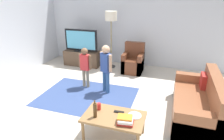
{
  "coord_description": "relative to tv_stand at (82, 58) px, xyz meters",
  "views": [
    {
      "loc": [
        1.28,
        -3.35,
        2.29
      ],
      "look_at": [
        0.0,
        0.6,
        0.65
      ],
      "focal_mm": 31.43,
      "sensor_mm": 36.0,
      "label": 1
    }
  ],
  "objects": [
    {
      "name": "tv_remote",
      "position": [
        2.13,
        -2.95,
        0.19
      ],
      "size": [
        0.17,
        0.06,
        0.02
      ],
      "primitive_type": "cube",
      "rotation": [
        0.0,
        0.0,
        0.06
      ],
      "color": "black",
      "rests_on": "coffee_table"
    },
    {
      "name": "tv_stand",
      "position": [
        0.0,
        0.0,
        0.0
      ],
      "size": [
        1.2,
        0.44,
        0.5
      ],
      "color": "#4C3828",
      "rests_on": "ground"
    },
    {
      "name": "plate",
      "position": [
        2.4,
        -2.97,
        0.18
      ],
      "size": [
        0.22,
        0.22,
        0.02
      ],
      "color": "white",
      "rests_on": "coffee_table"
    },
    {
      "name": "tv",
      "position": [
        0.0,
        -0.02,
        0.6
      ],
      "size": [
        1.1,
        0.28,
        0.71
      ],
      "color": "black",
      "rests_on": "tv_stand"
    },
    {
      "name": "soda_can",
      "position": [
        1.78,
        -2.97,
        0.24
      ],
      "size": [
        0.07,
        0.07,
        0.12
      ],
      "primitive_type": "cylinder",
      "color": "red",
      "rests_on": "coffee_table"
    },
    {
      "name": "wall_back",
      "position": [
        1.6,
        0.7,
        1.11
      ],
      "size": [
        6.0,
        0.12,
        2.7
      ],
      "primitive_type": "cube",
      "color": "silver",
      "rests_on": "ground"
    },
    {
      "name": "couch",
      "position": [
        3.48,
        -2.05,
        0.05
      ],
      "size": [
        0.8,
        1.8,
        0.86
      ],
      "color": "brown",
      "rests_on": "ground"
    },
    {
      "name": "book_stack",
      "position": [
        2.3,
        -3.2,
        0.23
      ],
      "size": [
        0.27,
        0.23,
        0.11
      ],
      "color": "red",
      "rests_on": "coffee_table"
    },
    {
      "name": "coffee_table",
      "position": [
        2.08,
        -3.07,
        0.13
      ],
      "size": [
        1.0,
        0.6,
        0.42
      ],
      "color": "olive",
      "rests_on": "ground"
    },
    {
      "name": "child_center",
      "position": [
        1.41,
        -1.58,
        0.47
      ],
      "size": [
        0.35,
        0.25,
        1.18
      ],
      "color": "#33598C",
      "rests_on": "ground"
    },
    {
      "name": "floor_lamp",
      "position": [
        0.97,
        0.15,
        1.3
      ],
      "size": [
        0.36,
        0.36,
        1.78
      ],
      "color": "#262626",
      "rests_on": "ground"
    },
    {
      "name": "area_rug",
      "position": [
        1.06,
        -1.94,
        -0.24
      ],
      "size": [
        2.2,
        1.6,
        0.01
      ],
      "primitive_type": "cube",
      "color": "#33477A",
      "rests_on": "ground"
    },
    {
      "name": "ground",
      "position": [
        1.6,
        -2.3,
        -0.24
      ],
      "size": [
        7.8,
        7.8,
        0.0
      ],
      "primitive_type": "plane",
      "color": "beige"
    },
    {
      "name": "armchair",
      "position": [
        1.75,
        -0.04,
        0.05
      ],
      "size": [
        0.6,
        0.6,
        0.9
      ],
      "color": "brown",
      "rests_on": "ground"
    },
    {
      "name": "bottle",
      "position": [
        1.8,
        -3.19,
        0.3
      ],
      "size": [
        0.06,
        0.06,
        0.3
      ],
      "color": "#4C3319",
      "rests_on": "coffee_table"
    },
    {
      "name": "child_near_tv",
      "position": [
        0.81,
        -1.46,
        0.38
      ],
      "size": [
        0.35,
        0.17,
        1.04
      ],
      "color": "gray",
      "rests_on": "ground"
    }
  ]
}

